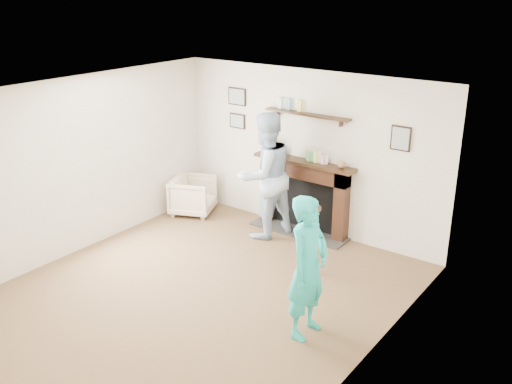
% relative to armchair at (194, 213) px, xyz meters
% --- Properties ---
extents(ground, '(5.00, 5.00, 0.00)m').
position_rel_armchair_xyz_m(ground, '(1.86, -1.90, 0.00)').
color(ground, brown).
rests_on(ground, ground).
extents(room_shell, '(4.54, 5.02, 2.52)m').
position_rel_armchair_xyz_m(room_shell, '(1.85, -1.21, 1.62)').
color(room_shell, beige).
rests_on(room_shell, ground).
extents(armchair, '(0.90, 0.89, 0.63)m').
position_rel_armchair_xyz_m(armchair, '(0.00, 0.00, 0.00)').
color(armchair, '#C2AC90').
rests_on(armchair, ground).
extents(man, '(0.98, 1.11, 1.93)m').
position_rel_armchair_xyz_m(man, '(1.48, 0.00, 0.00)').
color(man, silver).
rests_on(man, ground).
extents(woman, '(0.40, 0.60, 1.63)m').
position_rel_armchair_xyz_m(woman, '(3.37, -1.87, 0.00)').
color(woman, '#1FB09C').
rests_on(woman, ground).
extents(pedestal_table, '(0.34, 0.34, 1.08)m').
position_rel_armchair_xyz_m(pedestal_table, '(2.64, -0.66, 0.67)').
color(pedestal_table, black).
rests_on(pedestal_table, ground).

